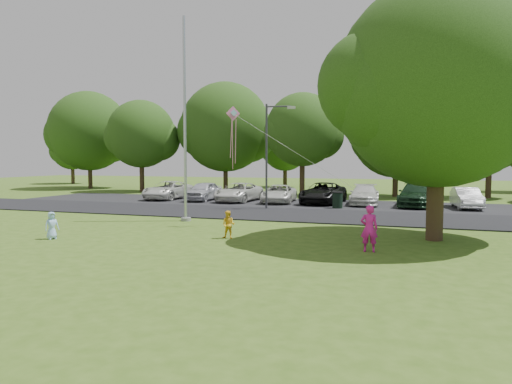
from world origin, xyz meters
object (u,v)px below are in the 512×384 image
(trash_can, at_px, (338,200))
(child_blue, at_px, (52,225))
(child_yellow, at_px, (229,225))
(street_lamp, at_px, (271,146))
(woman, at_px, (369,228))
(big_tree, at_px, (435,88))
(flagpole, at_px, (185,137))
(kite, at_px, (236,124))

(trash_can, distance_m, child_blue, 16.81)
(trash_can, relative_size, child_yellow, 0.98)
(street_lamp, bearing_deg, woman, -71.21)
(big_tree, bearing_deg, child_yellow, -164.66)
(street_lamp, relative_size, child_yellow, 5.96)
(child_yellow, bearing_deg, big_tree, 13.84)
(child_yellow, bearing_deg, woman, -11.12)
(woman, bearing_deg, flagpole, -35.53)
(street_lamp, relative_size, kite, 0.97)
(child_blue, bearing_deg, big_tree, -44.16)
(big_tree, xyz_separation_m, kite, (-8.27, 1.00, -1.03))
(flagpole, bearing_deg, child_yellow, -46.28)
(woman, height_order, child_yellow, woman)
(child_yellow, bearing_deg, child_blue, -162.10)
(child_blue, height_order, kite, kite)
(street_lamp, distance_m, child_yellow, 11.12)
(flagpole, relative_size, street_lamp, 1.56)
(trash_can, bearing_deg, woman, -77.36)
(street_lamp, height_order, woman, street_lamp)
(woman, bearing_deg, big_tree, -132.13)
(big_tree, height_order, kite, big_tree)
(trash_can, bearing_deg, child_yellow, -101.48)
(child_yellow, relative_size, kite, 0.16)
(flagpole, relative_size, woman, 6.41)
(flagpole, distance_m, child_blue, 7.73)
(flagpole, xyz_separation_m, woman, (9.29, -5.03, -3.39))
(trash_can, height_order, big_tree, big_tree)
(street_lamp, height_order, trash_can, street_lamp)
(trash_can, distance_m, child_yellow, 12.30)
(flagpole, height_order, child_yellow, flagpole)
(trash_can, bearing_deg, big_tree, -63.63)
(big_tree, relative_size, child_yellow, 8.98)
(big_tree, bearing_deg, child_blue, -162.76)
(street_lamp, relative_size, trash_can, 6.09)
(child_yellow, bearing_deg, flagpole, 132.22)
(big_tree, relative_size, kite, 1.46)
(woman, distance_m, kite, 8.31)
(flagpole, xyz_separation_m, big_tree, (11.35, -2.09, 1.51))
(flagpole, height_order, street_lamp, flagpole)
(flagpole, distance_m, woman, 11.09)
(big_tree, bearing_deg, street_lamp, 136.17)
(woman, distance_m, child_yellow, 5.43)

